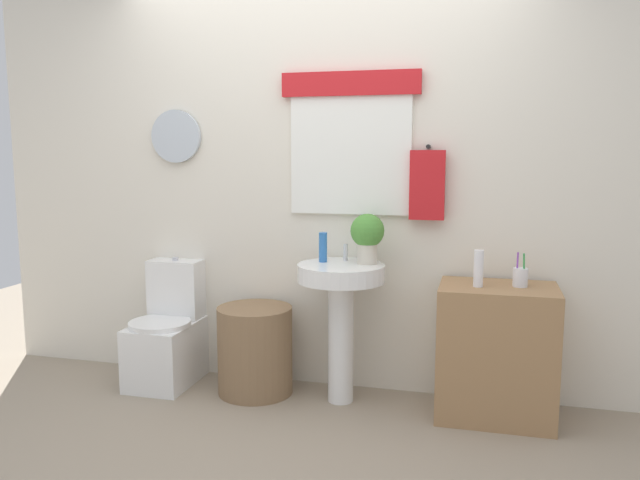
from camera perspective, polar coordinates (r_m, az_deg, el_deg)
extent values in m
plane|color=gray|center=(3.15, -5.40, -19.63)|extent=(8.00, 8.00, 0.00)
cube|color=silver|center=(3.89, 0.16, 5.68)|extent=(4.40, 0.10, 2.60)
cube|color=white|center=(3.78, 2.76, 7.71)|extent=(0.73, 0.03, 0.71)
cube|color=red|center=(3.79, 2.75, 13.97)|extent=(0.83, 0.04, 0.14)
cylinder|color=silver|center=(4.16, -12.90, 9.13)|extent=(0.33, 0.03, 0.33)
cylinder|color=black|center=(3.70, 9.79, 8.34)|extent=(0.02, 0.06, 0.02)
cube|color=red|center=(3.69, 9.68, 4.92)|extent=(0.20, 0.05, 0.40)
cube|color=white|center=(4.16, -13.79, -9.93)|extent=(0.36, 0.50, 0.39)
cylinder|color=white|center=(4.05, -14.29, -7.35)|extent=(0.38, 0.38, 0.03)
cube|color=white|center=(4.20, -12.86, -4.31)|extent=(0.34, 0.18, 0.37)
cylinder|color=silver|center=(4.17, -12.95, -1.66)|extent=(0.04, 0.04, 0.02)
cylinder|color=#846647|center=(3.89, -5.90, -9.87)|extent=(0.45, 0.45, 0.53)
cylinder|color=white|center=(3.72, 1.89, -9.19)|extent=(0.15, 0.15, 0.72)
cylinder|color=white|center=(3.62, 1.92, -2.99)|extent=(0.50, 0.50, 0.10)
cylinder|color=silver|center=(3.72, 2.33, -1.13)|extent=(0.03, 0.03, 0.10)
cube|color=#9E754C|center=(3.64, 15.66, -9.74)|extent=(0.63, 0.44, 0.74)
cylinder|color=#2D6BB7|center=(3.67, 0.28, -0.66)|extent=(0.05, 0.05, 0.17)
cylinder|color=beige|center=(3.63, 4.29, -1.26)|extent=(0.11, 0.11, 0.11)
sphere|color=#4C8E38|center=(3.61, 4.32, 0.85)|extent=(0.20, 0.20, 0.20)
cylinder|color=white|center=(3.48, 14.15, -2.51)|extent=(0.05, 0.05, 0.20)
cylinder|color=silver|center=(3.56, 17.67, -3.25)|extent=(0.08, 0.08, 0.10)
cylinder|color=green|center=(3.54, 17.98, -2.56)|extent=(0.02, 0.04, 0.18)
cylinder|color=purple|center=(3.55, 17.42, -2.51)|extent=(0.01, 0.02, 0.18)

